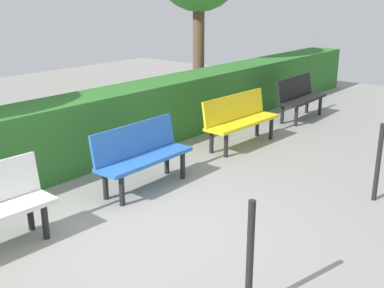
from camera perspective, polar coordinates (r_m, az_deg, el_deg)
The scene contains 7 objects.
ground_plane at distance 5.43m, azimuth -6.72°, elevation -10.01°, with size 20.64×20.64×0.00m, color gray.
bench_black at distance 10.09m, azimuth 12.70°, elevation 5.63°, with size 1.45×0.50×0.86m.
bench_yellow at distance 8.14m, azimuth 5.70°, elevation 3.15°, with size 1.62×0.52×0.86m.
bench_blue at distance 6.35m, azimuth -6.05°, elevation -1.09°, with size 1.46×0.47×0.86m.
hedge_row at distance 7.38m, azimuth -12.67°, elevation 1.58°, with size 16.64×0.78×1.04m, color #2D6B28.
railing_post_mid at distance 6.34m, azimuth 21.33°, elevation -2.08°, with size 0.06×0.06×1.00m, color black.
railing_post_far at distance 3.92m, azimuth 6.92°, elevation -13.37°, with size 0.06×0.06×1.00m, color black.
Camera 1 is at (3.27, 3.53, 2.51)m, focal length 44.70 mm.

